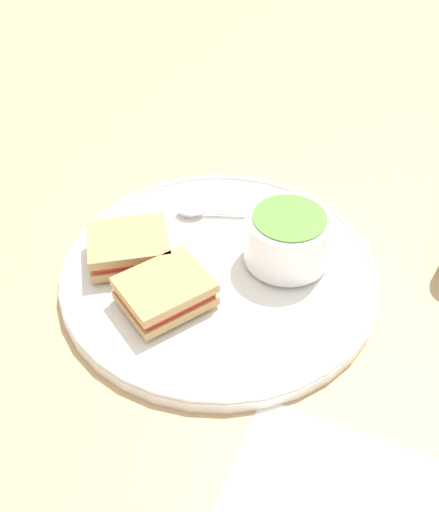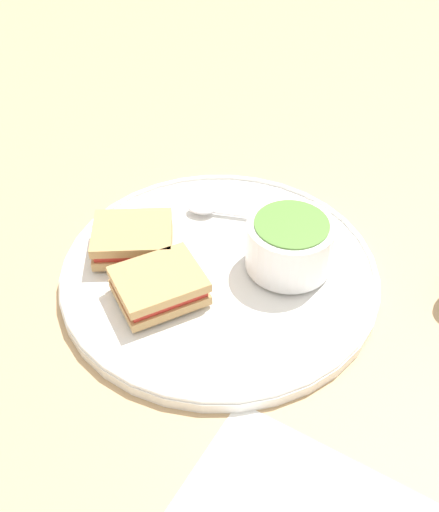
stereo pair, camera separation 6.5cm
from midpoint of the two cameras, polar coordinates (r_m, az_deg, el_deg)
ground_plane at (r=0.67m, az=-2.76°, el=-2.16°), size 2.40×2.40×0.00m
plate at (r=0.66m, az=-2.79°, el=-1.62°), size 0.35×0.35×0.02m
soup_bowl at (r=0.65m, az=3.70°, el=1.64°), size 0.09×0.09×0.06m
spoon at (r=0.72m, az=-4.60°, el=4.24°), size 0.03×0.12×0.01m
sandwich_half_near at (r=0.67m, az=-11.42°, el=0.66°), size 0.10×0.11×0.03m
sandwich_half_far at (r=0.61m, az=-8.22°, el=-3.49°), size 0.11×0.11×0.03m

